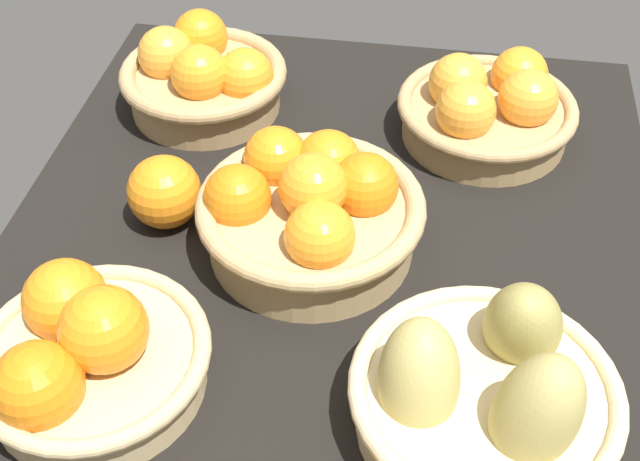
{
  "coord_description": "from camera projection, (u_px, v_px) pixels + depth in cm",
  "views": [
    {
      "loc": [
        -65.2,
        -9.4,
        66.51
      ],
      "look_at": [
        -2.74,
        0.66,
        7.0
      ],
      "focal_mm": 46.98,
      "sensor_mm": 36.0,
      "label": 1
    }
  ],
  "objects": [
    {
      "name": "basket_center",
      "position": [
        309.0,
        209.0,
        0.88
      ],
      "size": [
        24.07,
        24.07,
        12.39
      ],
      "color": "tan",
      "rests_on": "market_tray"
    },
    {
      "name": "basket_far_right",
      "position": [
        204.0,
        76.0,
        1.07
      ],
      "size": [
        21.37,
        21.37,
        10.65
      ],
      "color": "tan",
      "rests_on": "market_tray"
    },
    {
      "name": "loose_orange_front_gap",
      "position": [
        164.0,
        192.0,
        0.91
      ],
      "size": [
        8.17,
        8.17,
        8.17
      ],
      "primitive_type": "sphere",
      "color": "orange",
      "rests_on": "market_tray"
    },
    {
      "name": "basket_near_left_pears",
      "position": [
        487.0,
        392.0,
        0.72
      ],
      "size": [
        24.31,
        23.57,
        14.64
      ],
      "color": "#D3BC8C",
      "rests_on": "market_tray"
    },
    {
      "name": "basket_far_left",
      "position": [
        86.0,
        354.0,
        0.75
      ],
      "size": [
        21.39,
        21.39,
        11.51
      ],
      "color": "tan",
      "rests_on": "market_tray"
    },
    {
      "name": "market_tray",
      "position": [
        330.0,
        251.0,
        0.93
      ],
      "size": [
        84.0,
        72.0,
        3.0
      ],
      "primitive_type": "cube",
      "color": "black",
      "rests_on": "ground"
    },
    {
      "name": "basket_near_right",
      "position": [
        488.0,
        108.0,
        1.03
      ],
      "size": [
        22.06,
        22.06,
        10.31
      ],
      "color": "tan",
      "rests_on": "market_tray"
    }
  ]
}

